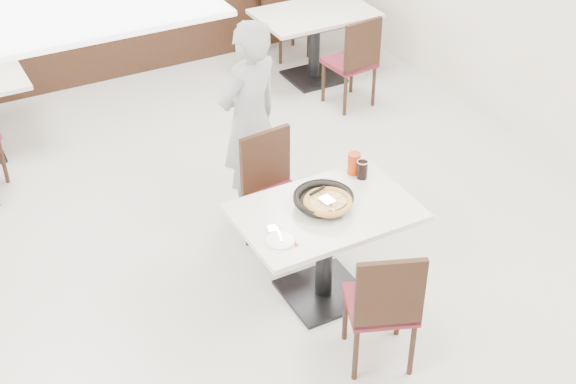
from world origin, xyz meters
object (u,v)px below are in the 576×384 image
side_plate (280,240)px  main_table (324,253)px  bg_chair_right_near (349,60)px  bg_table_right (314,46)px  red_cup (354,164)px  chair_near (381,301)px  pizza_pan (323,201)px  bg_chair_right_far (287,15)px  diner_person (250,121)px  chair_far (280,198)px  cola_glass (362,170)px  pizza (328,204)px

side_plate → main_table: bearing=20.5°
bg_chair_right_near → bg_table_right: bearing=85.9°
red_cup → bg_table_right: bearing=65.3°
main_table → chair_near: bearing=-89.8°
main_table → pizza_pan: 0.42m
main_table → bg_chair_right_near: bg_chair_right_near is taller
main_table → bg_chair_right_far: 4.09m
chair_near → bg_chair_right_near: (1.69, 3.07, 0.00)m
diner_person → bg_table_right: diner_person is taller
chair_far → red_cup: chair_far is taller
cola_glass → chair_far: bearing=138.1°
bg_chair_right_far → bg_chair_right_near: bearing=88.8°
main_table → cola_glass: (0.42, 0.21, 0.44)m
pizza → side_plate: bearing=-162.3°
cola_glass → chair_near: bearing=-115.1°
pizza → red_cup: red_cup is taller
chair_near → bg_chair_right_near: same height
pizza_pan → bg_chair_right_near: bearing=54.3°
pizza → bg_chair_right_far: (1.70, 3.74, -0.34)m
chair_near → bg_table_right: (1.67, 3.74, -0.10)m
pizza → bg_table_right: size_ratio=0.24×
pizza_pan → red_cup: red_cup is taller
main_table → bg_table_right: same height
side_plate → bg_chair_right_near: 3.33m
side_plate → diner_person: bearing=71.6°
diner_person → red_cup: bearing=93.8°
red_cup → bg_chair_right_far: (1.30, 3.43, -0.35)m
pizza_pan → bg_chair_right_near: bg_chair_right_near is taller
bg_chair_right_far → cola_glass: bearing=69.3°
main_table → bg_chair_right_near: size_ratio=1.26×
chair_near → pizza_pan: 0.79m
side_plate → diner_person: size_ratio=0.12×
chair_far → bg_chair_right_far: same height
pizza_pan → pizza: 0.07m
chair_far → pizza: bearing=86.8°
chair_near → diner_person: 1.92m
bg_chair_right_near → pizza: bearing=-130.9°
cola_glass → diner_person: (-0.40, 0.99, 0.01)m
pizza → bg_chair_right_far: bearing=65.6°
cola_glass → red_cup: 0.08m
chair_far → red_cup: 0.64m
pizza_pan → diner_person: 1.17m
red_cup → pizza_pan: bearing=-147.7°
chair_near → bg_chair_right_far: same height
main_table → bg_table_right: (1.67, 3.05, 0.00)m
side_plate → cola_glass: 0.93m
pizza_pan → side_plate: (-0.43, -0.20, -0.03)m
red_cup → bg_table_right: red_cup is taller
pizza_pan → side_plate: pizza_pan is taller
bg_table_right → bg_chair_right_far: (0.03, 0.67, 0.10)m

